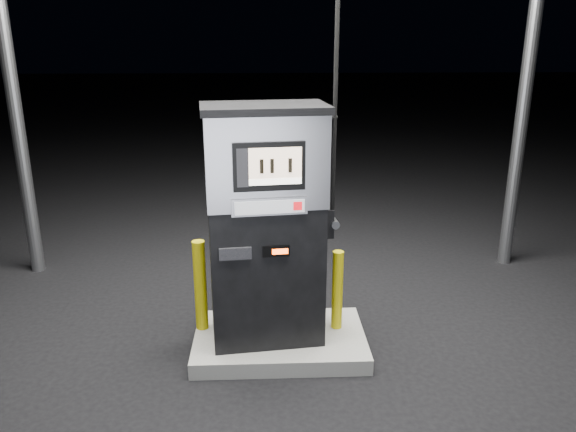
{
  "coord_description": "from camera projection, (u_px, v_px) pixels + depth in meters",
  "views": [
    {
      "loc": [
        -0.13,
        -4.68,
        2.84
      ],
      "look_at": [
        0.08,
        0.0,
        1.32
      ],
      "focal_mm": 35.0,
      "sensor_mm": 36.0,
      "label": 1
    }
  ],
  "objects": [
    {
      "name": "fuel_dispenser",
      "position": [
        266.0,
        224.0,
        4.93
      ],
      "size": [
        1.21,
        0.75,
        4.44
      ],
      "rotation": [
        0.0,
        0.0,
        0.12
      ],
      "color": "black",
      "rests_on": "pump_island"
    },
    {
      "name": "pump_island",
      "position": [
        280.0,
        341.0,
        5.31
      ],
      "size": [
        1.6,
        1.0,
        0.15
      ],
      "primitive_type": "cube",
      "color": "slate",
      "rests_on": "ground"
    },
    {
      "name": "bollard_right",
      "position": [
        337.0,
        290.0,
        5.3
      ],
      "size": [
        0.14,
        0.14,
        0.78
      ],
      "primitive_type": "cylinder",
      "rotation": [
        0.0,
        0.0,
        0.42
      ],
      "color": "#CBBA0B",
      "rests_on": "pump_island"
    },
    {
      "name": "bollard_left",
      "position": [
        200.0,
        285.0,
        5.27
      ],
      "size": [
        0.16,
        0.16,
        0.89
      ],
      "primitive_type": "cylinder",
      "rotation": [
        0.0,
        0.0,
        -0.41
      ],
      "color": "#CBBA0B",
      "rests_on": "pump_island"
    },
    {
      "name": "ground",
      "position": [
        280.0,
        348.0,
        5.33
      ],
      "size": [
        80.0,
        80.0,
        0.0
      ],
      "primitive_type": "plane",
      "color": "black",
      "rests_on": "ground"
    }
  ]
}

